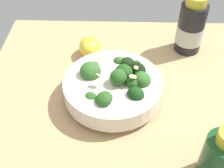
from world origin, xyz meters
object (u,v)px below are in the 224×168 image
lemon_wedge (89,47)px  bottle_short (219,158)px  bottle_tall (190,28)px  bowl_of_broccoli (113,85)px

lemon_wedge → bottle_short: bottle_short is taller
bottle_tall → bottle_short: size_ratio=1.27×
bowl_of_broccoli → bottle_short: 24.70cm
bowl_of_broccoli → lemon_wedge: 15.88cm
lemon_wedge → bottle_short: (32.13, 23.60, 2.65)cm
bottle_tall → bottle_short: bottle_tall is taller
lemon_wedge → bottle_short: size_ratio=0.58×
lemon_wedge → bottle_tall: bottle_tall is taller
bowl_of_broccoli → bottle_tall: bottle_tall is taller
bottle_tall → bowl_of_broccoli: bearing=-45.5°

